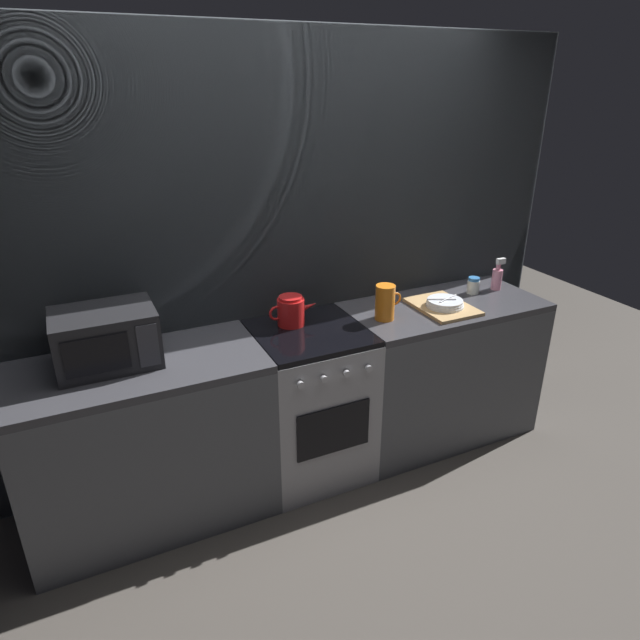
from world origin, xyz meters
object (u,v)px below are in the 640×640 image
Objects in this scene: kettle at (291,311)px; spray_bottle at (497,277)px; stove_unit at (310,402)px; microwave at (106,338)px; pitcher at (385,302)px; spice_jar at (473,286)px; dish_pile at (443,305)px.

spray_bottle reaches higher than kettle.
stove_unit is 4.43× the size of spray_bottle.
pitcher is (1.46, -0.10, -0.03)m from microwave.
stove_unit is at bearing -64.79° from kettle.
kettle is 1.22m from spice_jar.
spice_jar is (1.16, 0.07, 0.50)m from stove_unit.
microwave reaches higher than stove_unit.
stove_unit is 4.50× the size of pitcher.
microwave reaches higher than spray_bottle.
spray_bottle reaches higher than stove_unit.
microwave is 4.38× the size of spice_jar.
dish_pile is (0.39, -0.02, -0.08)m from pitcher.
spray_bottle is at bearing 6.65° from pitcher.
dish_pile is 0.53m from spray_bottle.
spray_bottle reaches higher than spice_jar.
microwave reaches higher than spice_jar.
spray_bottle is at bearing -0.82° from spice_jar.
dish_pile is (1.85, -0.13, -0.11)m from microwave.
stove_unit is 1.96× the size of microwave.
spray_bottle is at bearing 0.01° from microwave.
pitcher is at bearing -4.09° from microwave.
spice_jar is (2.18, 0.00, -0.08)m from microwave.
pitcher is at bearing 176.77° from dish_pile.
microwave is at bearing 175.91° from pitcher.
kettle reaches higher than stove_unit.
dish_pile is 3.81× the size of spice_jar.
pitcher is 0.40m from dish_pile.
stove_unit is 2.25× the size of dish_pile.
dish_pile is at bearing -3.23° from pitcher.
pitcher reaches higher than dish_pile.
spray_bottle is (0.90, 0.10, -0.02)m from pitcher.
stove_unit is at bearing -177.07° from spray_bottle.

